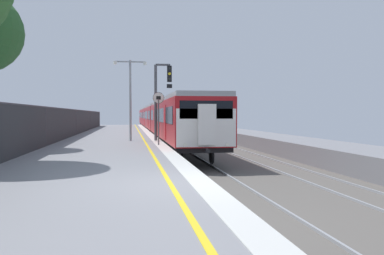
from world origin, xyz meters
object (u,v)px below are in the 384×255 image
at_px(signal_gantry, 160,93).
at_px(platform_lamp_mid, 130,93).
at_px(speed_limit_sign, 159,111).
at_px(commuter_train_at_platform, 158,118).

height_order(signal_gantry, platform_lamp_mid, platform_lamp_mid).
bearing_deg(signal_gantry, speed_limit_sign, -95.90).
xyz_separation_m(commuter_train_at_platform, signal_gantry, (-1.46, -22.27, 1.70)).
relative_size(speed_limit_sign, platform_lamp_mid, 0.57).
bearing_deg(platform_lamp_mid, speed_limit_sign, -68.56).
distance_m(signal_gantry, platform_lamp_mid, 1.82).
bearing_deg(signal_gantry, commuter_train_at_platform, 86.24).
relative_size(commuter_train_at_platform, signal_gantry, 12.62).
relative_size(signal_gantry, platform_lamp_mid, 0.96).
height_order(commuter_train_at_platform, platform_lamp_mid, platform_lamp_mid).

